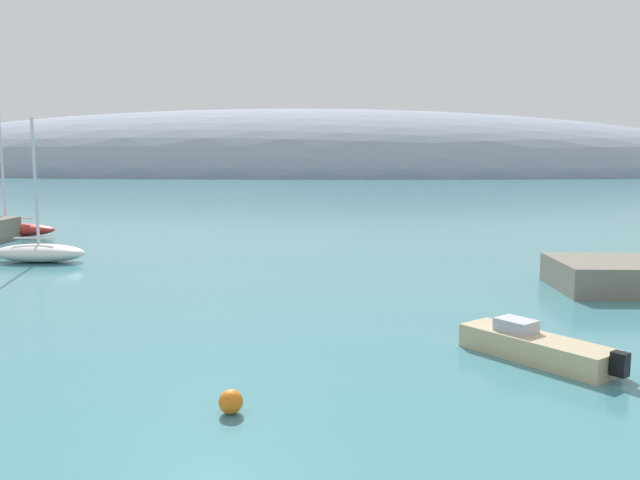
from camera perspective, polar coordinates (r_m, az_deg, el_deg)
The scene contains 5 objects.
distant_ridge at distance 201.49m, azimuth -3.04°, elevation 5.79°, with size 286.57×84.66×38.43m, color #8E99AD.
sailboat_red_near_shore at distance 56.27m, azimuth -25.55°, elevation 0.89°, with size 7.64×2.36×10.01m.
sailboat_white_mid_mooring at distance 42.58m, azimuth -23.15°, elevation -0.94°, with size 5.57×2.26×8.50m.
motorboat_sand_foreground at distance 22.05m, azimuth 18.16°, elevation -8.77°, with size 4.34×4.70×1.16m.
mooring_buoy_orange at distance 17.09m, azimuth -7.73°, elevation -13.71°, with size 0.62×0.62×0.62m, color orange.
Camera 1 is at (5.08, -5.00, 6.51)m, focal length 36.94 mm.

